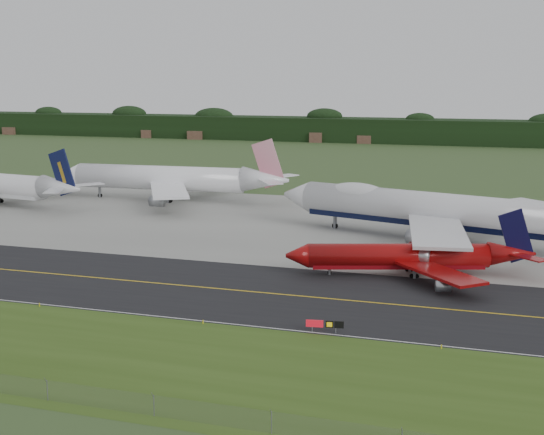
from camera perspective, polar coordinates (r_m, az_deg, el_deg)
The scene contains 15 objects.
ground at distance 120.89m, azimuth -1.22°, elevation -5.08°, with size 600.00×600.00×0.00m, color #365125.
grass_verge at distance 90.17m, azimuth -8.59°, elevation -10.72°, with size 400.00×30.00×0.01m, color #324C16.
taxiway at distance 117.25m, azimuth -1.86°, elevation -5.57°, with size 400.00×32.00×0.02m, color black.
apron at distance 168.66m, azimuth 4.41°, elevation -0.63°, with size 400.00×78.00×0.01m, color gray.
taxiway_centreline at distance 117.25m, azimuth -1.86°, elevation -5.57°, with size 400.00×0.40×0.00m, color gold.
taxiway_edge_line at distance 103.43m, azimuth -4.76°, elevation -7.81°, with size 400.00×0.25×0.00m, color silver.
perimeter_fence at distance 79.23m, azimuth -12.87°, elevation -13.09°, with size 320.00×0.10×320.00m.
horizon_treeline at distance 386.68m, azimuth 12.14°, elevation 6.26°, with size 700.00×25.00×12.00m.
jet_ba_747 at distance 155.08m, azimuth 12.16°, elevation 0.55°, with size 72.45×58.70×18.53m.
jet_red_737 at distance 128.15m, azimuth 10.49°, elevation -2.92°, with size 40.84×32.45×11.27m.
jet_star_tail at distance 203.71m, azimuth -7.57°, elevation 2.86°, with size 65.12×54.50×17.19m.
taxiway_sign at distance 98.74m, azimuth 3.98°, elevation -8.02°, with size 4.85×0.94×1.63m.
edge_marker_left at distance 114.65m, azimuth -17.11°, elevation -6.30°, with size 0.16×0.16×0.50m, color yellow.
edge_marker_center at distance 102.66m, azimuth -5.22°, elevation -7.83°, with size 0.16×0.16×0.50m, color yellow.
edge_marker_right at distance 95.47m, azimuth 12.64°, elevation -9.48°, with size 0.16×0.16×0.50m, color yellow.
Camera 1 is at (37.92, -110.11, 32.44)m, focal length 50.00 mm.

